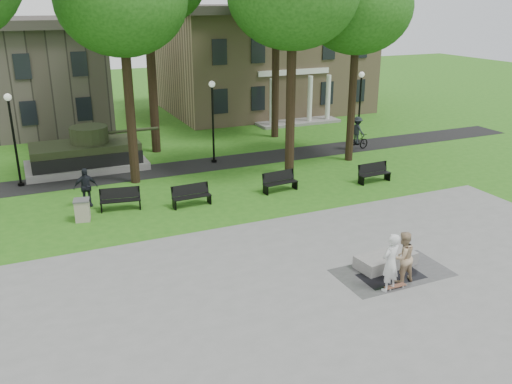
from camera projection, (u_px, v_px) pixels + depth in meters
ground at (309, 246)px, 21.03m from camera, size 120.00×120.00×0.00m
plaza at (389, 309)px, 16.72m from camera, size 22.00×16.00×0.02m
footpath at (208, 164)px, 31.35m from camera, size 44.00×2.60×0.01m
building_right at (264, 58)px, 45.76m from camera, size 17.00×12.00×8.60m
tree_1 at (121, 1)px, 25.33m from camera, size 6.20×6.20×11.63m
tree_3 at (358, 8)px, 29.37m from camera, size 6.00×6.00×11.19m
lamp_left at (13, 133)px, 26.85m from camera, size 0.36×0.36×4.73m
lamp_mid at (213, 115)px, 30.86m from camera, size 0.36×0.36×4.73m
lamp_right at (360, 102)px, 34.69m from camera, size 0.36×0.36×4.73m
tank_monument at (86, 154)px, 30.32m from camera, size 7.45×3.40×2.40m
puddle at (391, 276)px, 18.67m from camera, size 2.20×1.20×0.00m
concrete_block at (386, 260)px, 19.33m from camera, size 2.29×1.21×0.45m
skateboard at (395, 287)px, 17.92m from camera, size 0.78×0.21×0.07m
skateboarder at (390, 262)px, 17.47m from camera, size 0.84×0.67×2.00m
friend_watching at (403, 257)px, 18.07m from camera, size 0.90×0.71×1.80m
pedestrian_walker at (86, 187)px, 24.76m from camera, size 1.09×0.51×1.83m
cyclist at (357, 137)px, 34.04m from camera, size 2.04×1.20×2.14m
park_bench_0 at (120, 198)px, 24.50m from camera, size 1.85×0.82×1.00m
park_bench_1 at (191, 195)px, 24.97m from camera, size 1.82×0.60×1.00m
park_bench_2 at (280, 181)px, 26.86m from camera, size 1.83×0.69×1.00m
park_bench_3 at (374, 172)px, 28.22m from camera, size 1.82×0.60×1.00m
trash_bin at (82, 210)px, 23.29m from camera, size 0.77×0.77×0.96m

